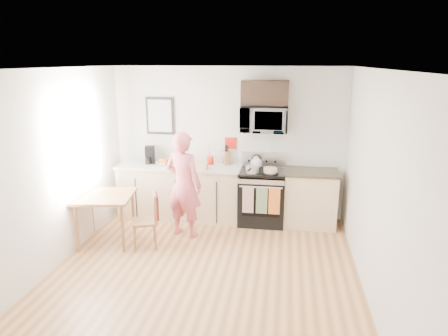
% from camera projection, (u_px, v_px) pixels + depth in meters
% --- Properties ---
extents(floor, '(4.60, 4.60, 0.00)m').
position_uv_depth(floor, '(201.00, 279.00, 5.08)').
color(floor, '#916038').
rests_on(floor, ground).
extents(back_wall, '(4.00, 0.04, 2.60)m').
position_uv_depth(back_wall, '(228.00, 143.00, 6.93)').
color(back_wall, white).
rests_on(back_wall, floor).
extents(front_wall, '(4.00, 0.04, 2.60)m').
position_uv_depth(front_wall, '(123.00, 285.00, 2.55)').
color(front_wall, white).
rests_on(front_wall, floor).
extents(left_wall, '(0.04, 4.60, 2.60)m').
position_uv_depth(left_wall, '(45.00, 174.00, 5.04)').
color(left_wall, white).
rests_on(left_wall, floor).
extents(right_wall, '(0.04, 4.60, 2.60)m').
position_uv_depth(right_wall, '(375.00, 189.00, 4.44)').
color(right_wall, white).
rests_on(right_wall, floor).
extents(ceiling, '(4.00, 4.60, 0.04)m').
position_uv_depth(ceiling, '(198.00, 69.00, 4.40)').
color(ceiling, white).
rests_on(ceiling, back_wall).
extents(window, '(0.06, 1.40, 1.50)m').
position_uv_depth(window, '(78.00, 142.00, 5.73)').
color(window, silver).
rests_on(window, left_wall).
extents(cabinet_left, '(2.10, 0.60, 0.90)m').
position_uv_depth(cabinet_left, '(180.00, 192.00, 6.99)').
color(cabinet_left, '#D9BD8B').
rests_on(cabinet_left, floor).
extents(countertop_left, '(2.14, 0.64, 0.04)m').
position_uv_depth(countertop_left, '(179.00, 167.00, 6.87)').
color(countertop_left, '#F0E9CE').
rests_on(countertop_left, cabinet_left).
extents(cabinet_right, '(0.84, 0.60, 0.90)m').
position_uv_depth(cabinet_right, '(310.00, 199.00, 6.65)').
color(cabinet_right, '#D9BD8B').
rests_on(cabinet_right, floor).
extents(countertop_right, '(0.88, 0.64, 0.04)m').
position_uv_depth(countertop_right, '(312.00, 172.00, 6.53)').
color(countertop_right, black).
rests_on(countertop_right, cabinet_right).
extents(range, '(0.76, 0.70, 1.16)m').
position_uv_depth(range, '(262.00, 198.00, 6.75)').
color(range, black).
rests_on(range, floor).
extents(microwave, '(0.76, 0.51, 0.42)m').
position_uv_depth(microwave, '(264.00, 119.00, 6.51)').
color(microwave, '#B2B3B7').
rests_on(microwave, back_wall).
extents(upper_cabinet, '(0.76, 0.35, 0.40)m').
position_uv_depth(upper_cabinet, '(265.00, 93.00, 6.44)').
color(upper_cabinet, black).
rests_on(upper_cabinet, back_wall).
extents(wall_art, '(0.50, 0.04, 0.65)m').
position_uv_depth(wall_art, '(160.00, 116.00, 6.97)').
color(wall_art, black).
rests_on(wall_art, back_wall).
extents(wall_trivet, '(0.20, 0.02, 0.20)m').
position_uv_depth(wall_trivet, '(231.00, 143.00, 6.91)').
color(wall_trivet, '#AA1A0E').
rests_on(wall_trivet, back_wall).
extents(person, '(0.70, 0.56, 1.67)m').
position_uv_depth(person, '(184.00, 185.00, 6.15)').
color(person, '#CD3851').
rests_on(person, floor).
extents(dining_table, '(0.80, 0.80, 0.75)m').
position_uv_depth(dining_table, '(105.00, 201.00, 5.95)').
color(dining_table, brown).
rests_on(dining_table, floor).
extents(chair, '(0.49, 0.46, 0.83)m').
position_uv_depth(chair, '(152.00, 212.00, 5.84)').
color(chair, brown).
rests_on(chair, floor).
extents(knife_block, '(0.16, 0.18, 0.23)m').
position_uv_depth(knife_block, '(227.00, 158.00, 6.91)').
color(knife_block, brown).
rests_on(knife_block, countertop_left).
extents(utensil_crock, '(0.11, 0.11, 0.34)m').
position_uv_depth(utensil_crock, '(210.00, 157.00, 6.91)').
color(utensil_crock, '#AA1A0E').
rests_on(utensil_crock, countertop_left).
extents(fruit_bowl, '(0.28, 0.28, 0.11)m').
position_uv_depth(fruit_bowl, '(164.00, 162.00, 6.91)').
color(fruit_bowl, silver).
rests_on(fruit_bowl, countertop_left).
extents(milk_carton, '(0.12, 0.12, 0.24)m').
position_uv_depth(milk_carton, '(179.00, 159.00, 6.80)').
color(milk_carton, tan).
rests_on(milk_carton, countertop_left).
extents(coffee_maker, '(0.22, 0.27, 0.29)m').
position_uv_depth(coffee_maker, '(150.00, 155.00, 6.98)').
color(coffee_maker, black).
rests_on(coffee_maker, countertop_left).
extents(bread_bag, '(0.32, 0.16, 0.11)m').
position_uv_depth(bread_bag, '(198.00, 166.00, 6.60)').
color(bread_bag, tan).
rests_on(bread_bag, countertop_left).
extents(cake, '(0.26, 0.26, 0.09)m').
position_uv_depth(cake, '(270.00, 171.00, 6.44)').
color(cake, black).
rests_on(cake, range).
extents(kettle, '(0.19, 0.19, 0.25)m').
position_uv_depth(kettle, '(256.00, 163.00, 6.69)').
color(kettle, silver).
rests_on(kettle, range).
extents(pot, '(0.22, 0.37, 0.11)m').
position_uv_depth(pot, '(252.00, 169.00, 6.45)').
color(pot, '#B2B3B7').
rests_on(pot, range).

